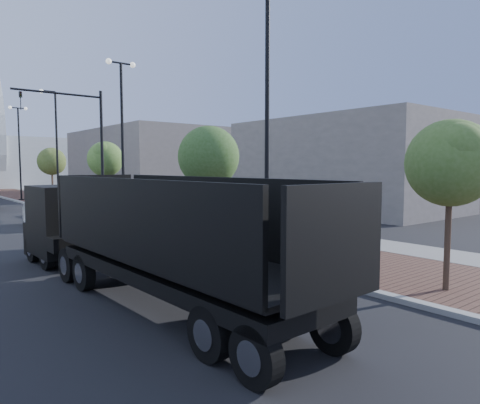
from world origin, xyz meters
TOP-DOWN VIEW (x-y plane):
  - sidewalk at (3.50, 40.00)m, footprint 7.00×140.00m
  - concrete_strip at (6.20, 40.00)m, footprint 2.40×140.00m
  - curb at (0.00, 40.00)m, footprint 0.30×140.00m
  - dump_truck at (-4.85, 10.92)m, footprint 2.61×13.37m
  - white_sedan at (-3.19, 24.75)m, footprint 2.01×4.31m
  - pedestrian at (5.67, 14.77)m, footprint 0.68×0.54m
  - streetlight_1 at (0.49, 10.00)m, footprint 1.44×0.56m
  - streetlight_2 at (0.60, 22.00)m, footprint 1.72×0.56m
  - streetlight_3 at (0.49, 34.00)m, footprint 1.44×0.56m
  - streetlight_4 at (0.60, 46.00)m, footprint 1.72×0.56m
  - traffic_mast at (-0.30, 25.00)m, footprint 5.09×0.20m
  - tree_0 at (1.65, 4.02)m, footprint 2.34×2.28m
  - tree_1 at (1.65, 15.02)m, footprint 2.80×2.80m
  - tree_2 at (1.65, 27.02)m, footprint 2.39×2.35m
  - tree_3 at (1.65, 39.02)m, footprint 2.45×2.41m
  - commercial_block_ne at (16.00, 50.00)m, footprint 12.00×22.00m
  - commercial_block_e at (18.00, 20.00)m, footprint 10.00×16.00m
  - utility_cover_1 at (2.40, 8.00)m, footprint 0.50×0.50m
  - utility_cover_2 at (2.40, 19.00)m, footprint 0.50×0.50m

SIDE VIEW (x-z plane):
  - sidewalk at x=3.50m, z-range 0.00..0.12m
  - concrete_strip at x=6.20m, z-range 0.00..0.13m
  - curb at x=0.00m, z-range 0.00..0.14m
  - utility_cover_1 at x=2.40m, z-range 0.12..0.14m
  - utility_cover_2 at x=2.40m, z-range 0.12..0.14m
  - white_sedan at x=-3.19m, z-range 0.00..1.37m
  - pedestrian at x=5.67m, z-range 0.00..1.64m
  - dump_truck at x=-4.85m, z-range -0.25..2.90m
  - tree_0 at x=1.65m, z-range 1.16..5.79m
  - commercial_block_e at x=18.00m, z-range 0.00..7.00m
  - tree_1 at x=1.65m, z-range 1.21..6.46m
  - tree_3 at x=1.65m, z-range 1.32..6.39m
  - tree_2 at x=1.65m, z-range 1.35..6.43m
  - commercial_block_ne at x=16.00m, z-range 0.00..8.00m
  - streetlight_1 at x=0.49m, z-range -0.26..8.95m
  - streetlight_3 at x=0.49m, z-range -0.26..8.95m
  - streetlight_2 at x=0.60m, z-range 0.18..9.46m
  - streetlight_4 at x=0.60m, z-range 0.18..9.46m
  - traffic_mast at x=-0.30m, z-range 0.98..8.98m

